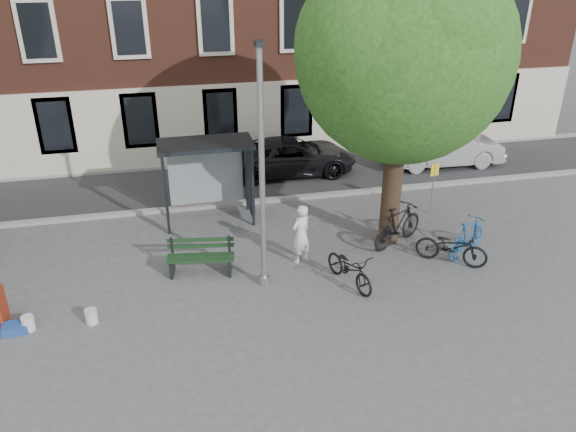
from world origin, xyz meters
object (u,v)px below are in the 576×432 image
at_px(bike_c, 350,268).
at_px(notice_sign, 434,179).
at_px(bike_d, 398,225).
at_px(bus_shelter, 219,162).
at_px(lamppost, 262,185).
at_px(car_silver, 444,147).
at_px(painter, 301,234).
at_px(car_dark, 291,156).
at_px(bike_a, 452,247).
at_px(bench, 201,258).
at_px(bike_b, 468,237).

distance_m(bike_c, notice_sign, 5.27).
bearing_deg(bike_d, bus_shelter, 29.98).
relative_size(bike_c, notice_sign, 1.08).
distance_m(lamppost, bike_d, 4.88).
xyz_separation_m(bike_c, car_silver, (6.35, 7.46, 0.28)).
distance_m(painter, notice_sign, 5.28).
bearing_deg(car_silver, lamppost, 131.40).
bearing_deg(car_dark, car_silver, -93.17).
bearing_deg(notice_sign, bus_shelter, 161.42).
bearing_deg(car_dark, bike_a, -158.37).
bearing_deg(bike_a, car_silver, 10.93).
height_order(bike_a, bike_d, bike_d).
distance_m(car_silver, notice_sign, 4.71).
distance_m(bike_c, car_dark, 7.99).
xyz_separation_m(bus_shelter, painter, (1.81, -3.19, -1.07)).
bearing_deg(lamppost, bench, 148.34).
bearing_deg(bike_a, painter, 111.91).
distance_m(lamppost, painter, 2.45).
height_order(bus_shelter, painter, bus_shelter).
height_order(painter, car_silver, painter).
xyz_separation_m(bike_a, car_silver, (3.29, 7.04, 0.25)).
bearing_deg(car_silver, painter, 131.70).
height_order(bus_shelter, notice_sign, bus_shelter).
height_order(bike_d, car_dark, car_dark).
bearing_deg(bike_d, lamppost, 77.41).
height_order(lamppost, bike_c, lamppost).
bearing_deg(lamppost, painter, 37.45).
xyz_separation_m(bench, bike_c, (3.67, -1.45, 0.06)).
bearing_deg(notice_sign, bike_c, -147.39).
xyz_separation_m(lamppost, bike_b, (5.87, 0.28, -2.24)).
bearing_deg(car_silver, car_dark, 87.16).
xyz_separation_m(bus_shelter, bench, (-0.93, -3.16, -1.50)).
bearing_deg(notice_sign, painter, -166.06).
bearing_deg(bike_a, bus_shelter, 90.19).
bearing_deg(car_dark, bike_d, -162.73).
xyz_separation_m(painter, bench, (-2.74, 0.03, -0.43)).
bearing_deg(bus_shelter, bike_a, -35.81).
height_order(bike_b, notice_sign, notice_sign).
distance_m(bike_b, car_silver, 7.17).
bearing_deg(car_silver, bike_b, 160.64).
bearing_deg(lamppost, bus_shelter, 98.43).
distance_m(bus_shelter, notice_sign, 6.80).
height_order(bike_b, bike_d, bike_d).
xyz_separation_m(bus_shelter, bike_c, (2.75, -4.61, -1.44)).
distance_m(bike_b, bike_d, 1.95).
height_order(bike_b, car_dark, car_dark).
bearing_deg(bench, bike_a, 0.52).
xyz_separation_m(bench, notice_sign, (7.59, 2.00, 0.78)).
relative_size(lamppost, bench, 3.32).
bearing_deg(notice_sign, bike_a, -114.57).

